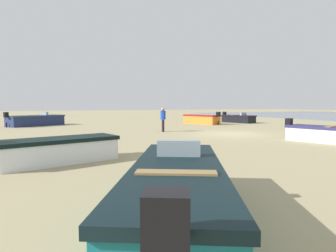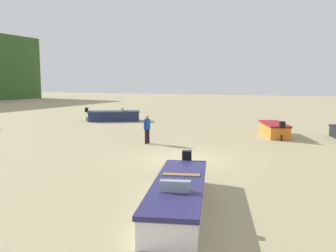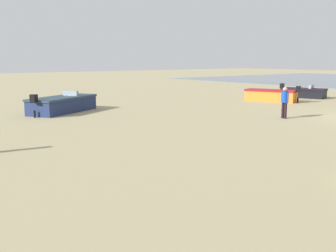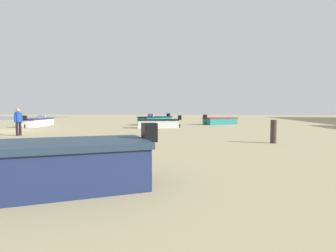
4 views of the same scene
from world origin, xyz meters
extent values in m
cube|color=navy|center=(12.36, 11.29, 0.39)|extent=(3.62, 4.66, 0.78)
cube|color=#233547|center=(12.36, 11.29, 0.84)|extent=(3.73, 4.78, 0.12)
cube|color=black|center=(11.17, 13.37, 1.02)|extent=(0.42, 0.40, 0.40)
cylinder|color=black|center=(11.17, 13.37, 0.19)|extent=(0.14, 0.14, 0.39)
cube|color=#8C9EA8|center=(12.74, 10.62, 1.04)|extent=(0.95, 0.66, 0.28)
cube|color=black|center=(9.02, -7.37, 0.31)|extent=(3.46, 2.23, 0.63)
cube|color=black|center=(9.02, -7.37, 0.69)|extent=(3.58, 2.33, 0.12)
cube|color=black|center=(10.73, -6.86, 0.87)|extent=(0.36, 0.39, 0.40)
cylinder|color=black|center=(10.73, -6.86, 0.16)|extent=(0.12, 0.12, 0.31)
cube|color=#8C9EA8|center=(8.48, -7.53, 0.89)|extent=(0.43, 0.84, 0.28)
cube|color=olive|center=(9.40, -7.25, 0.74)|extent=(0.56, 1.18, 0.08)
cube|color=orange|center=(8.80, -2.96, 0.37)|extent=(3.70, 2.33, 0.73)
cube|color=maroon|center=(8.80, -2.96, 0.79)|extent=(3.82, 2.43, 0.12)
cube|color=black|center=(6.98, -3.62, 0.97)|extent=(0.37, 0.40, 0.40)
cylinder|color=black|center=(6.98, -3.62, 0.18)|extent=(0.13, 0.13, 0.37)
cylinder|color=black|center=(3.14, 3.28, 0.41)|extent=(0.17, 0.17, 0.82)
cylinder|color=black|center=(2.94, 3.32, 0.41)|extent=(0.17, 0.17, 0.82)
cylinder|color=#163EA0|center=(3.04, 3.30, 1.11)|extent=(0.41, 0.41, 0.58)
cylinder|color=#163EA0|center=(3.26, 3.25, 1.07)|extent=(0.11, 0.11, 0.54)
cylinder|color=#163EA0|center=(2.83, 3.35, 1.07)|extent=(0.11, 0.11, 0.54)
sphere|color=tan|center=(3.04, 3.30, 1.51)|extent=(0.26, 0.26, 0.22)
camera|label=1|loc=(-14.28, 10.37, 1.78)|focal=30.13mm
camera|label=2|loc=(-14.57, -5.54, 3.47)|focal=37.61mm
camera|label=3|loc=(-9.59, 20.70, 3.04)|focal=43.27mm
camera|label=4|loc=(16.41, 14.69, 1.47)|focal=27.27mm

